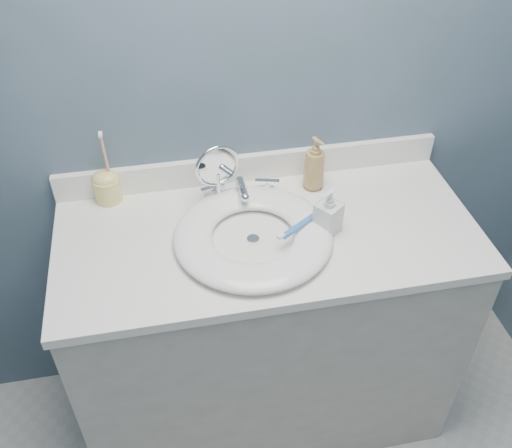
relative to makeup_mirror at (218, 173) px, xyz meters
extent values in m
cube|color=#435B65|center=(0.12, 0.12, 0.21)|extent=(2.20, 0.02, 2.40)
cube|color=#BDB7AD|center=(0.12, -0.16, -0.57)|extent=(1.20, 0.55, 0.85)
cube|color=white|center=(0.12, -0.16, -0.13)|extent=(1.22, 0.57, 0.03)
cube|color=white|center=(0.12, 0.10, -0.07)|extent=(1.22, 0.02, 0.09)
cylinder|color=silver|center=(0.07, -0.19, -0.11)|extent=(0.04, 0.04, 0.01)
cube|color=silver|center=(0.07, 0.02, -0.11)|extent=(0.22, 0.05, 0.01)
cylinder|color=silver|center=(0.07, 0.02, -0.08)|extent=(0.03, 0.03, 0.06)
cylinder|color=silver|center=(0.07, -0.02, -0.05)|extent=(0.02, 0.09, 0.02)
sphere|color=silver|center=(0.07, -0.07, -0.05)|extent=(0.03, 0.03, 0.03)
cylinder|color=silver|center=(-0.02, 0.02, -0.09)|extent=(0.02, 0.02, 0.03)
cube|color=silver|center=(-0.02, 0.02, -0.07)|extent=(0.08, 0.03, 0.01)
cylinder|color=silver|center=(0.15, 0.02, -0.09)|extent=(0.02, 0.02, 0.03)
cube|color=silver|center=(0.15, 0.02, -0.07)|extent=(0.08, 0.03, 0.01)
cylinder|color=silver|center=(0.00, 0.00, -0.11)|extent=(0.08, 0.08, 0.01)
cylinder|color=silver|center=(0.00, 0.00, -0.06)|extent=(0.01, 0.01, 0.10)
torus|color=silver|center=(0.00, 0.00, 0.02)|extent=(0.14, 0.05, 0.14)
cylinder|color=white|center=(0.00, 0.00, 0.02)|extent=(0.11, 0.04, 0.12)
imported|color=#A9834C|center=(0.30, 0.02, -0.02)|extent=(0.09, 0.09, 0.18)
imported|color=silver|center=(0.29, -0.19, -0.04)|extent=(0.09, 0.09, 0.14)
cylinder|color=#EDD776|center=(-0.33, 0.08, -0.07)|extent=(0.08, 0.08, 0.08)
ellipsoid|color=#EDD776|center=(-0.33, 0.08, -0.03)|extent=(0.08, 0.07, 0.05)
cylinder|color=#DE9A7E|center=(-0.32, 0.08, 0.04)|extent=(0.01, 0.03, 0.16)
cube|color=white|center=(-0.32, 0.07, 0.12)|extent=(0.01, 0.02, 0.01)
cube|color=#336AB4|center=(0.21, -0.20, -0.07)|extent=(0.14, 0.10, 0.01)
cube|color=white|center=(0.14, -0.24, -0.06)|extent=(0.03, 0.02, 0.01)
camera|label=1|loc=(-0.15, -1.36, 0.98)|focal=40.00mm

